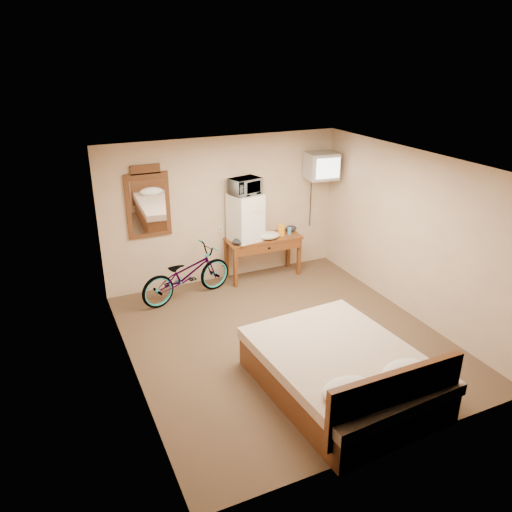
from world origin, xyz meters
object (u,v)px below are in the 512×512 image
at_px(wall_mirror, 148,203).
at_px(bicycle, 186,274).
at_px(bed, 344,373).
at_px(microwave, 245,186).
at_px(desk, 264,244).
at_px(mini_fridge, 245,217).
at_px(crt_television, 321,166).
at_px(blue_cup, 289,231).

height_order(wall_mirror, bicycle, wall_mirror).
bearing_deg(bed, microwave, 86.13).
bearing_deg(microwave, bicycle, 177.97).
xyz_separation_m(desk, microwave, (-0.33, 0.05, 1.07)).
height_order(microwave, bicycle, microwave).
distance_m(desk, mini_fridge, 0.62).
bearing_deg(mini_fridge, desk, -9.05).
relative_size(mini_fridge, crt_television, 1.30).
height_order(microwave, bed, microwave).
height_order(mini_fridge, bed, mini_fridge).
relative_size(desk, blue_cup, 11.20).
height_order(crt_television, bed, crt_television).
relative_size(microwave, blue_cup, 4.10).
height_order(microwave, wall_mirror, wall_mirror).
xyz_separation_m(mini_fridge, bed, (-0.23, -3.42, -0.86)).
bearing_deg(crt_television, desk, -178.96).
bearing_deg(crt_television, mini_fridge, 178.72).
bearing_deg(blue_cup, wall_mirror, 173.07).
distance_m(mini_fridge, bicycle, 1.40).
distance_m(desk, crt_television, 1.70).
bearing_deg(mini_fridge, microwave, 56.29).
xyz_separation_m(crt_television, wall_mirror, (-3.02, 0.25, -0.37)).
distance_m(mini_fridge, bed, 3.54).
bearing_deg(desk, mini_fridge, 170.95).
xyz_separation_m(blue_cup, crt_television, (0.62, 0.04, 1.10)).
relative_size(blue_cup, wall_mirror, 0.10).
bearing_deg(bed, crt_television, 63.77).
bearing_deg(mini_fridge, bicycle, -167.23).
xyz_separation_m(mini_fridge, bicycle, (-1.17, -0.26, -0.73)).
bearing_deg(bed, wall_mirror, 110.42).
bearing_deg(bicycle, desk, -95.70).
bearing_deg(bed, desk, 80.56).
bearing_deg(desk, microwave, 170.92).
bearing_deg(wall_mirror, mini_fridge, -7.89).
bearing_deg(crt_television, bed, -116.23).
bearing_deg(bicycle, wall_mirror, 27.27).
bearing_deg(wall_mirror, desk, -8.09).
xyz_separation_m(mini_fridge, microwave, (0.00, 0.00, 0.54)).
height_order(blue_cup, bed, bed).
height_order(mini_fridge, crt_television, crt_television).
distance_m(crt_television, wall_mirror, 3.06).
bearing_deg(bicycle, crt_television, -98.68).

